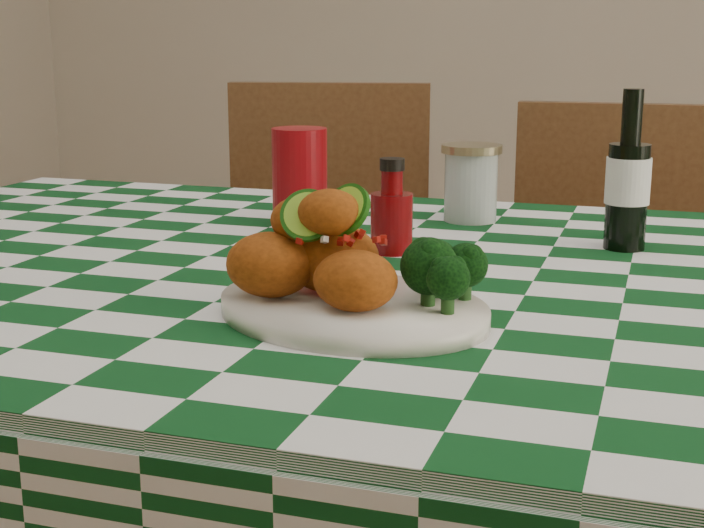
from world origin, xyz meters
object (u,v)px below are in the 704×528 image
(plate, at_px, (352,309))
(wooden_chair_right, at_px, (610,360))
(fried_chicken_pile, at_px, (333,245))
(red_tumbler, at_px, (300,177))
(wooden_chair_left, at_px, (319,322))
(mason_jar, at_px, (471,183))
(ketchup_bottle, at_px, (392,206))
(beer_bottle, at_px, (629,170))

(plate, xyz_separation_m, wooden_chair_right, (0.21, 0.92, -0.33))
(plate, xyz_separation_m, fried_chicken_pile, (-0.02, -0.00, 0.06))
(red_tumbler, relative_size, wooden_chair_left, 0.15)
(red_tumbler, distance_m, mason_jar, 0.26)
(red_tumbler, distance_m, wooden_chair_left, 0.64)
(fried_chicken_pile, relative_size, wooden_chair_left, 0.18)
(mason_jar, xyz_separation_m, wooden_chair_right, (0.20, 0.38, -0.38))
(ketchup_bottle, relative_size, mason_jar, 1.06)
(ketchup_bottle, xyz_separation_m, mason_jar, (0.05, 0.25, -0.00))
(red_tumbler, xyz_separation_m, ketchup_bottle, (0.18, -0.14, -0.01))
(fried_chicken_pile, xyz_separation_m, ketchup_bottle, (-0.02, 0.30, -0.01))
(mason_jar, distance_m, wooden_chair_left, 0.66)
(red_tumbler, distance_m, ketchup_bottle, 0.23)
(ketchup_bottle, relative_size, beer_bottle, 0.59)
(ketchup_bottle, bearing_deg, wooden_chair_right, 67.94)
(plate, xyz_separation_m, mason_jar, (0.01, 0.54, 0.05))
(red_tumbler, bearing_deg, mason_jar, 23.78)
(plate, relative_size, red_tumbler, 2.04)
(plate, height_order, wooden_chair_right, wooden_chair_right)
(plate, bearing_deg, fried_chicken_pile, -180.00)
(ketchup_bottle, xyz_separation_m, beer_bottle, (0.28, 0.12, 0.04))
(mason_jar, bearing_deg, beer_bottle, -29.13)
(mason_jar, relative_size, wooden_chair_left, 0.12)
(red_tumbler, relative_size, wooden_chair_right, 0.15)
(beer_bottle, height_order, wooden_chair_right, beer_bottle)
(fried_chicken_pile, height_order, wooden_chair_left, wooden_chair_left)
(ketchup_bottle, height_order, wooden_chair_right, wooden_chair_right)
(plate, relative_size, beer_bottle, 1.39)
(plate, bearing_deg, ketchup_bottle, 98.33)
(beer_bottle, bearing_deg, wooden_chair_right, 93.49)
(wooden_chair_right, bearing_deg, red_tumbler, -133.67)
(beer_bottle, xyz_separation_m, wooden_chair_right, (-0.03, 0.51, -0.43))
(red_tumbler, relative_size, ketchup_bottle, 1.16)
(beer_bottle, distance_m, wooden_chair_right, 0.66)
(wooden_chair_left, bearing_deg, plate, -80.44)
(plate, xyz_separation_m, beer_bottle, (0.24, 0.41, 0.09))
(fried_chicken_pile, distance_m, wooden_chair_right, 1.03)
(plate, distance_m, fried_chicken_pile, 0.07)
(red_tumbler, relative_size, beer_bottle, 0.68)
(red_tumbler, bearing_deg, wooden_chair_right, 47.99)
(ketchup_bottle, distance_m, mason_jar, 0.25)
(ketchup_bottle, relative_size, wooden_chair_left, 0.13)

